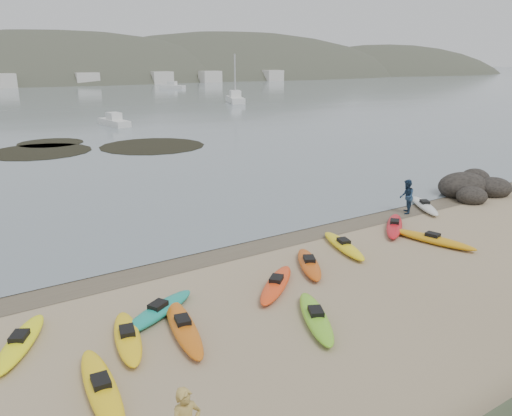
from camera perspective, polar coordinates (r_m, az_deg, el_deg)
ground at (r=21.93m, az=-0.00°, el=-3.76°), size 600.00×600.00×0.00m
wet_sand at (r=21.69m, az=0.43°, el=-3.98°), size 60.00×60.00×0.00m
kayaks at (r=18.06m, az=3.94°, el=-7.82°), size 22.61×9.59×0.34m
person_east at (r=26.70m, az=16.83°, el=1.24°), size 1.09×1.08×1.78m
rock_cluster at (r=32.16m, az=23.45°, el=1.86°), size 5.06×3.69×1.60m
kelp_mats at (r=47.75m, az=-18.15°, el=6.58°), size 18.39×14.69×0.04m
far_hills at (r=218.44m, az=-19.85°, el=9.37°), size 550.00×135.00×80.00m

